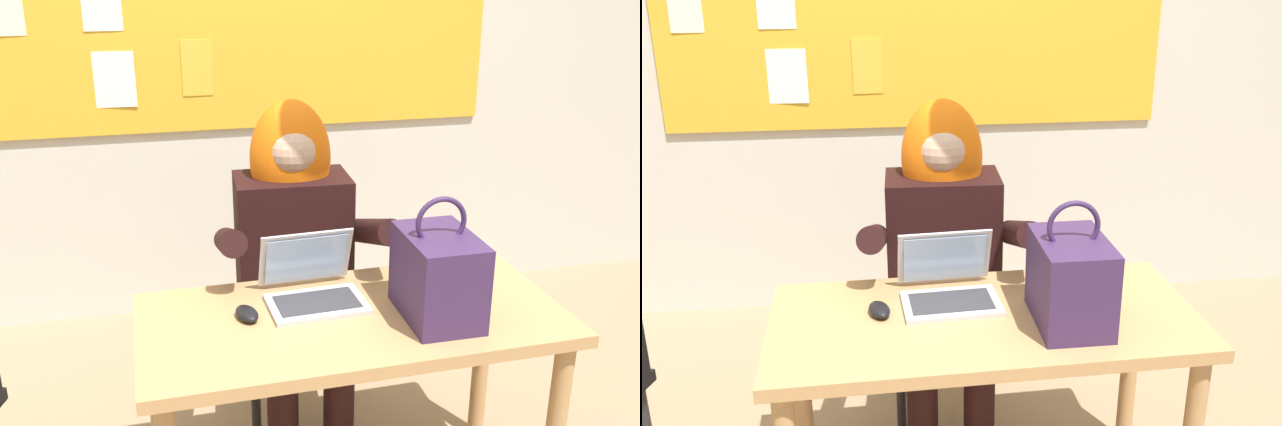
{
  "view_description": "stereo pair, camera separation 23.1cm",
  "coord_description": "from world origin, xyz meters",
  "views": [
    {
      "loc": [
        -0.46,
        -1.74,
        1.74
      ],
      "look_at": [
        0.05,
        0.39,
        0.95
      ],
      "focal_mm": 39.77,
      "sensor_mm": 36.0,
      "label": 1
    },
    {
      "loc": [
        -0.23,
        -1.78,
        1.74
      ],
      "look_at": [
        0.05,
        0.39,
        0.95
      ],
      "focal_mm": 39.77,
      "sensor_mm": 36.0,
      "label": 2
    }
  ],
  "objects": [
    {
      "name": "wall_back_bulletin",
      "position": [
        0.0,
        1.72,
        1.5
      ],
      "size": [
        5.52,
        1.81,
        2.99
      ],
      "color": "beige",
      "rests_on": "ground"
    },
    {
      "name": "desk_main",
      "position": [
        0.08,
        0.1,
        0.62
      ],
      "size": [
        1.3,
        0.64,
        0.72
      ],
      "rotation": [
        0.0,
        0.0,
        0.02
      ],
      "color": "tan",
      "rests_on": "ground"
    },
    {
      "name": "chair_at_desk",
      "position": [
        0.03,
        0.76,
        0.51
      ],
      "size": [
        0.45,
        0.45,
        0.91
      ],
      "rotation": [
        0.0,
        0.0,
        -1.66
      ],
      "color": "black",
      "rests_on": "ground"
    },
    {
      "name": "person_costumed",
      "position": [
        0.02,
        0.63,
        0.75
      ],
      "size": [
        0.61,
        0.62,
        1.26
      ],
      "rotation": [
        0.0,
        0.0,
        -1.61
      ],
      "color": "black",
      "rests_on": "ground"
    },
    {
      "name": "laptop",
      "position": [
        -0.01,
        0.22,
        0.77
      ],
      "size": [
        0.31,
        0.28,
        0.2
      ],
      "rotation": [
        0.0,
        0.0,
        0.05
      ],
      "color": "#B7B7BC",
      "rests_on": "desk_main"
    },
    {
      "name": "computer_mouse",
      "position": [
        -0.23,
        0.14,
        0.74
      ],
      "size": [
        0.08,
        0.12,
        0.03
      ],
      "primitive_type": "ellipsoid",
      "rotation": [
        0.0,
        0.0,
        0.26
      ],
      "color": "black",
      "rests_on": "desk_main"
    },
    {
      "name": "handbag",
      "position": [
        0.32,
        0.03,
        0.86
      ],
      "size": [
        0.2,
        0.3,
        0.38
      ],
      "rotation": [
        0.0,
        0.0,
        0.27
      ],
      "color": "#38234C",
      "rests_on": "desk_main"
    }
  ]
}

